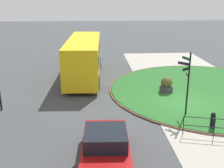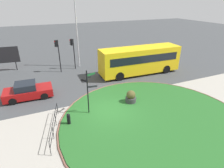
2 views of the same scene
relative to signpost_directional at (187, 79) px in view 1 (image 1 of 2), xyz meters
The scene contains 9 objects.
ground 2.70m from the signpost_directional, 15.14° to the right, with size 120.00×120.00×0.00m, color #3D3F42.
sidewalk_paving 3.57m from the signpost_directional, 56.57° to the right, with size 32.00×8.08×0.02m, color #9E998E.
grass_island 5.48m from the signpost_directional, 36.23° to the right, with size 13.80×13.80×0.10m, color #235B23.
grass_kerb_ring 5.48m from the signpost_directional, 36.23° to the right, with size 14.11×14.11×0.11m, color brown.
signpost_directional is the anchor object (origin of this frame).
bollard_foreground 2.61m from the signpost_directional, 154.75° to the right, with size 0.25×0.25×0.93m.
bus_yellow 10.04m from the signpost_directional, 36.00° to the left, with size 9.74×2.83×3.17m.
car_near_lane 6.56m from the signpost_directional, 132.96° to the left, with size 4.22×2.06×1.47m.
planter_near_signpost 4.10m from the signpost_directional, ahead, with size 0.92×0.92×1.17m.
Camera 1 is at (-15.78, 5.49, 6.52)m, focal length 44.43 mm.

